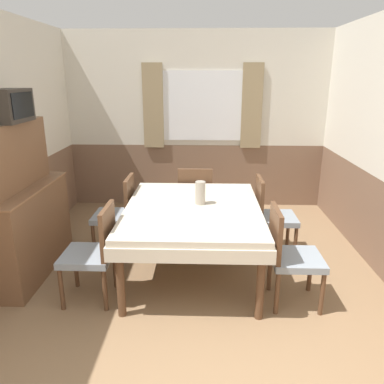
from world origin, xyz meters
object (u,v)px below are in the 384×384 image
Objects in this scene: chair_left_near at (95,250)px; sideboard at (22,212)px; chair_right_far at (270,213)px; chair_head_window at (195,198)px; dining_table at (193,216)px; chair_right_near at (289,253)px; chair_left_far at (119,212)px; vase at (200,193)px; tv at (8,106)px.

sideboard is (-0.85, 0.46, 0.17)m from chair_left_near.
sideboard reaches higher than chair_right_far.
chair_head_window and chair_left_near have the same top height.
chair_right_near reaches higher than dining_table.
dining_table is at bearing -119.82° from chair_left_far.
dining_table is 1.00m from chair_right_far.
chair_right_near is at bearing -29.82° from dining_table.
chair_right_near is at bearing -36.11° from vase.
chair_right_near is 1.72m from chair_left_near.
chair_left_far is at bearing 0.00° from chair_left_near.
chair_right_near is 1.98m from chair_left_far.
tv is (-1.71, -1.03, 1.22)m from chair_head_window.
chair_left_near reaches higher than dining_table.
chair_left_far is 1.00× the size of chair_right_far.
tv reaches higher than chair_left_far.
tv is at bearing -100.85° from chair_right_near.
chair_head_window is 1.00× the size of chair_left_far.
chair_head_window is (0.00, 1.03, -0.15)m from dining_table.
chair_left_far is at bearing 150.18° from dining_table.
tv is (-0.85, 0.49, 1.22)m from chair_left_near.
chair_head_window is at bearing -121.86° from chair_right_far.
chair_right_near is 0.58× the size of sideboard.
vase reaches higher than chair_right_near.
chair_head_window is 1.01m from chair_right_far.
vase reaches higher than dining_table.
dining_table is 1.04m from chair_head_window.
chair_right_near is (0.86, -1.52, 0.00)m from chair_head_window.
chair_left_far and chair_right_far have the same top height.
sideboard is at bearing -100.24° from chair_right_near.
chair_head_window is at bearing 90.00° from dining_table.
chair_right_far is at bearing 11.45° from sideboard.
chair_left_near is at bearing -60.18° from chair_right_far.
sideboard is 3.14× the size of tv.
tv reaches higher than vase.
chair_left_near and chair_right_far have the same top height.
vase reaches higher than chair_left_far.
chair_right_near is 2.62m from sideboard.
chair_right_near is 1.81× the size of tv.
chair_right_far is at bearing 10.84° from tv.
tv is (-0.00, 0.03, 1.04)m from sideboard.
chair_left_far is 3.82× the size of vase.
sideboard is at bearing -89.18° from tv.
tv reaches higher than dining_table.
vase is (-0.79, 0.58, 0.36)m from chair_right_near.
chair_right_near is 1.00× the size of chair_right_far.
chair_left_near is (-1.72, 0.00, 0.00)m from chair_right_near.
vase is at bearing -58.34° from chair_left_near.
sideboard reaches higher than chair_right_near.
chair_head_window is 2.02m from sideboard.
tv reaches higher than chair_left_near.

